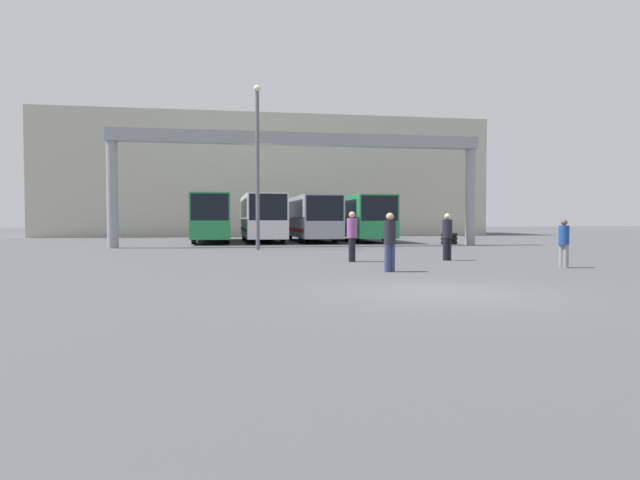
# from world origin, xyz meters

# --- Properties ---
(ground_plane) EXTENTS (200.00, 200.00, 0.00)m
(ground_plane) POSITION_xyz_m (0.00, 0.00, 0.00)
(ground_plane) COLOR #47474C
(building_backdrop) EXTENTS (41.55, 12.00, 11.19)m
(building_backdrop) POSITION_xyz_m (0.00, 45.87, 5.60)
(building_backdrop) COLOR #B7B2A3
(building_backdrop) RESTS_ON ground
(overhead_gantry) EXTENTS (21.41, 0.80, 6.53)m
(overhead_gantry) POSITION_xyz_m (0.00, 20.97, 5.33)
(overhead_gantry) COLOR gray
(overhead_gantry) RESTS_ON ground
(bus_slot_0) EXTENTS (2.44, 11.34, 3.20)m
(bus_slot_0) POSITION_xyz_m (-5.22, 28.45, 1.84)
(bus_slot_0) COLOR #268C4C
(bus_slot_0) RESTS_ON ground
(bus_slot_1) EXTENTS (2.54, 11.07, 3.22)m
(bus_slot_1) POSITION_xyz_m (-1.74, 28.32, 1.86)
(bus_slot_1) COLOR silver
(bus_slot_1) RESTS_ON ground
(bus_slot_2) EXTENTS (2.57, 11.38, 3.14)m
(bus_slot_2) POSITION_xyz_m (1.74, 28.48, 1.81)
(bus_slot_2) COLOR #999EA5
(bus_slot_2) RESTS_ON ground
(bus_slot_3) EXTENTS (2.62, 11.42, 3.16)m
(bus_slot_3) POSITION_xyz_m (5.22, 28.49, 1.82)
(bus_slot_3) COLOR #268C4C
(bus_slot_3) RESTS_ON ground
(pedestrian_near_left) EXTENTS (0.33, 0.33, 1.58)m
(pedestrian_near_left) POSITION_xyz_m (6.40, 5.24, 0.84)
(pedestrian_near_left) COLOR gray
(pedestrian_near_left) RESTS_ON ground
(pedestrian_mid_right) EXTENTS (0.37, 0.37, 1.80)m
(pedestrian_mid_right) POSITION_xyz_m (3.96, 9.04, 0.96)
(pedestrian_mid_right) COLOR black
(pedestrian_mid_right) RESTS_ON ground
(pedestrian_mid_left) EXTENTS (0.37, 0.37, 1.78)m
(pedestrian_mid_left) POSITION_xyz_m (0.39, 4.85, 0.94)
(pedestrian_mid_left) COLOR navy
(pedestrian_mid_left) RESTS_ON ground
(pedestrian_far_center) EXTENTS (0.39, 0.39, 1.87)m
(pedestrian_far_center) POSITION_xyz_m (0.20, 9.00, 0.99)
(pedestrian_far_center) COLOR black
(pedestrian_far_center) RESTS_ON ground
(tire_stack) EXTENTS (1.04, 1.04, 0.72)m
(tire_stack) POSITION_xyz_m (9.61, 22.28, 0.36)
(tire_stack) COLOR black
(tire_stack) RESTS_ON ground
(lamp_post) EXTENTS (0.36, 0.36, 8.46)m
(lamp_post) POSITION_xyz_m (-2.71, 17.93, 4.60)
(lamp_post) COLOR #595B60
(lamp_post) RESTS_ON ground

